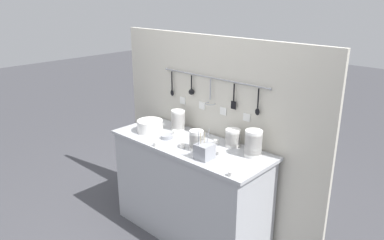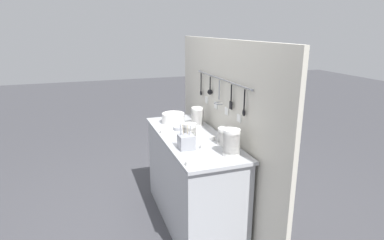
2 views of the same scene
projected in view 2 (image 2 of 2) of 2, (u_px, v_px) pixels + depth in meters
The scene contains 16 objects.
ground_plane at pixel (192, 220), 3.43m from camera, with size 20.00×20.00×0.00m, color #424247.
counter at pixel (192, 179), 3.29m from camera, with size 1.56×0.60×0.95m.
back_wall at pixel (223, 133), 3.27m from camera, with size 2.36×0.11×1.87m.
bowl_stack_wide_centre at pixel (190, 132), 2.99m from camera, with size 0.12×0.12×0.17m.
bowl_stack_tall_left at pixel (231, 142), 2.66m from camera, with size 0.14×0.14×0.23m.
bowl_stack_nested_right at pixel (197, 116), 3.49m from camera, with size 0.13×0.13×0.20m.
bowl_stack_back_corner at pixel (225, 136), 2.91m from camera, with size 0.13×0.13×0.15m.
plate_stack at pixel (173, 118), 3.57m from camera, with size 0.25×0.25×0.11m.
steel_mixing_bowl at pixel (179, 128), 3.35m from camera, with size 0.11×0.11×0.03m.
cutlery_caddy at pixel (186, 142), 2.81m from camera, with size 0.13×0.13×0.25m.
cup_mid_row at pixel (180, 136), 3.09m from camera, with size 0.05×0.05×0.04m.
cup_edge_near at pixel (188, 163), 2.48m from camera, with size 0.05×0.05×0.04m.
cup_back_left at pixel (213, 138), 3.04m from camera, with size 0.05×0.05×0.04m.
cup_centre at pixel (203, 146), 2.83m from camera, with size 0.05×0.05×0.04m.
cup_front_left at pixel (162, 132), 3.23m from camera, with size 0.05×0.05×0.04m.
cup_back_right at pixel (190, 126), 3.41m from camera, with size 0.05×0.05×0.04m.
Camera 2 is at (2.83, -0.98, 1.98)m, focal length 30.00 mm.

